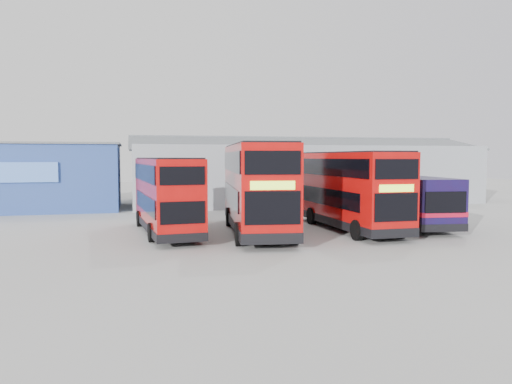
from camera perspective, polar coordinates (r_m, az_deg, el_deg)
name	(u,v)px	position (r m, az deg, el deg)	size (l,w,h in m)	color
ground_plane	(279,239)	(24.65, 2.70, -5.44)	(120.00, 120.00, 0.00)	#9E9E99
office_block	(39,176)	(41.91, -23.59, 1.67)	(12.30, 8.32, 5.12)	navy
maintenance_shed	(301,173)	(45.83, 5.15, 2.19)	(30.50, 12.00, 5.89)	#949AA1
double_decker_left	(166,196)	(26.62, -10.23, -0.46)	(3.08, 9.65, 4.02)	#B20B0A
double_decker_centre	(256,189)	(26.48, 0.05, 0.35)	(4.01, 11.41, 4.73)	#B20B0A
double_decker_right	(348,191)	(28.22, 10.50, 0.12)	(2.73, 10.31, 4.34)	#B20B0A
single_decker_blue	(400,200)	(31.29, 16.15, -0.90)	(3.66, 11.01, 2.93)	#110D39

